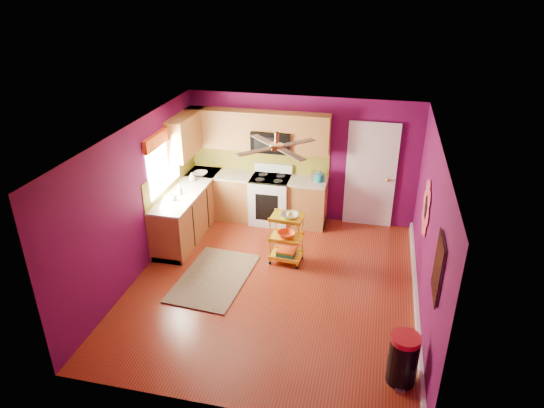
# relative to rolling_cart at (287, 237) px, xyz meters

# --- Properties ---
(ground) EXTENTS (5.00, 5.00, 0.00)m
(ground) POSITION_rel_rolling_cart_xyz_m (-0.07, -0.73, -0.50)
(ground) COLOR maroon
(ground) RESTS_ON ground
(room_envelope) EXTENTS (4.54, 5.04, 2.52)m
(room_envelope) POSITION_rel_rolling_cart_xyz_m (-0.04, -0.73, 1.13)
(room_envelope) COLOR #5A0A42
(room_envelope) RESTS_ON ground
(lower_cabinets) EXTENTS (2.81, 2.31, 0.94)m
(lower_cabinets) POSITION_rel_rolling_cart_xyz_m (-1.41, 1.08, -0.07)
(lower_cabinets) COLOR brown
(lower_cabinets) RESTS_ON ground
(electric_range) EXTENTS (0.76, 0.66, 1.13)m
(electric_range) POSITION_rel_rolling_cart_xyz_m (-0.62, 1.44, -0.02)
(electric_range) COLOR white
(electric_range) RESTS_ON ground
(upper_cabinetry) EXTENTS (2.80, 2.30, 1.26)m
(upper_cabinetry) POSITION_rel_rolling_cart_xyz_m (-1.31, 1.44, 1.30)
(upper_cabinetry) COLOR brown
(upper_cabinetry) RESTS_ON ground
(left_window) EXTENTS (0.08, 1.35, 1.08)m
(left_window) POSITION_rel_rolling_cart_xyz_m (-2.28, 0.32, 1.24)
(left_window) COLOR white
(left_window) RESTS_ON ground
(panel_door) EXTENTS (0.95, 0.11, 2.15)m
(panel_door) POSITION_rel_rolling_cart_xyz_m (1.28, 1.73, 0.52)
(panel_door) COLOR white
(panel_door) RESTS_ON ground
(right_wall_art) EXTENTS (0.04, 2.74, 1.04)m
(right_wall_art) POSITION_rel_rolling_cart_xyz_m (2.16, -1.07, 0.94)
(right_wall_art) COLOR black
(right_wall_art) RESTS_ON ground
(ceiling_fan) EXTENTS (1.01, 1.01, 0.26)m
(ceiling_fan) POSITION_rel_rolling_cart_xyz_m (-0.07, -0.53, 1.79)
(ceiling_fan) COLOR #BF8C3F
(ceiling_fan) RESTS_ON ground
(shag_rug) EXTENTS (1.17, 1.78, 0.02)m
(shag_rug) POSITION_rel_rolling_cart_xyz_m (-1.06, -0.76, -0.49)
(shag_rug) COLOR black
(shag_rug) RESTS_ON ground
(rolling_cart) EXTENTS (0.57, 0.43, 0.98)m
(rolling_cart) POSITION_rel_rolling_cart_xyz_m (0.00, 0.00, 0.00)
(rolling_cart) COLOR yellow
(rolling_cart) RESTS_ON ground
(trash_can) EXTENTS (0.40, 0.42, 0.69)m
(trash_can) POSITION_rel_rolling_cart_xyz_m (1.90, -2.36, -0.16)
(trash_can) COLOR black
(trash_can) RESTS_ON ground
(teal_kettle) EXTENTS (0.18, 0.18, 0.21)m
(teal_kettle) POSITION_rel_rolling_cart_xyz_m (0.33, 1.48, 0.52)
(teal_kettle) COLOR #12788A
(teal_kettle) RESTS_ON lower_cabinets
(toaster) EXTENTS (0.22, 0.15, 0.18)m
(toaster) POSITION_rel_rolling_cart_xyz_m (0.28, 1.51, 0.53)
(toaster) COLOR beige
(toaster) RESTS_ON lower_cabinets
(soap_bottle_a) EXTENTS (0.08, 0.09, 0.19)m
(soap_bottle_a) POSITION_rel_rolling_cart_xyz_m (-2.05, 0.32, 0.53)
(soap_bottle_a) COLOR #EA3F72
(soap_bottle_a) RESTS_ON lower_cabinets
(soap_bottle_b) EXTENTS (0.14, 0.14, 0.18)m
(soap_bottle_b) POSITION_rel_rolling_cart_xyz_m (-2.05, 0.95, 0.53)
(soap_bottle_b) COLOR white
(soap_bottle_b) RESTS_ON lower_cabinets
(counter_dish) EXTENTS (0.27, 0.27, 0.07)m
(counter_dish) POSITION_rel_rolling_cart_xyz_m (-2.00, 1.26, 0.47)
(counter_dish) COLOR white
(counter_dish) RESTS_ON lower_cabinets
(counter_cup) EXTENTS (0.14, 0.14, 0.11)m
(counter_cup) POSITION_rel_rolling_cart_xyz_m (-2.06, 0.07, 0.49)
(counter_cup) COLOR white
(counter_cup) RESTS_ON lower_cabinets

